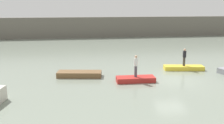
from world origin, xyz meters
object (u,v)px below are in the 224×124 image
object	(u,v)px
rowboat_brown	(79,74)
person_white_shirt	(136,65)
rowboat_yellow	(184,68)
rowboat_red	(136,79)
person_dark_shirt	(184,56)

from	to	relation	value
rowboat_brown	person_white_shirt	distance (m)	5.03
rowboat_yellow	person_white_shirt	world-z (taller)	person_white_shirt
rowboat_brown	rowboat_red	size ratio (longest dim) A/B	1.21
rowboat_yellow	person_dark_shirt	size ratio (longest dim) A/B	2.25
rowboat_brown	rowboat_yellow	bearing A→B (deg)	14.29
rowboat_brown	rowboat_red	bearing A→B (deg)	-15.80
rowboat_yellow	person_dark_shirt	bearing A→B (deg)	0.00
rowboat_red	person_dark_shirt	distance (m)	6.25
person_dark_shirt	person_white_shirt	bearing A→B (deg)	-151.32
rowboat_red	rowboat_brown	bearing A→B (deg)	156.54
person_white_shirt	person_dark_shirt	distance (m)	6.15
rowboat_red	person_dark_shirt	xyz separation A→B (m)	(5.40, 2.95, 1.10)
rowboat_brown	person_white_shirt	bearing A→B (deg)	-15.80
rowboat_brown	rowboat_yellow	xyz separation A→B (m)	(9.84, 0.89, -0.03)
rowboat_red	rowboat_yellow	distance (m)	6.15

